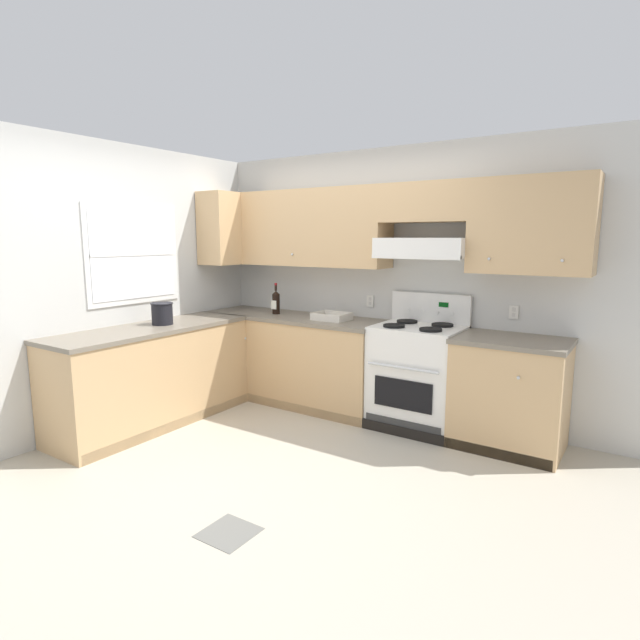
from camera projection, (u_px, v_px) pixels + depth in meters
name	position (u px, v px, depth m)	size (l,w,h in m)	color
ground_plane	(258.00, 453.00, 4.09)	(7.04, 7.04, 0.00)	#B2AA99
floor_accent_tile	(229.00, 532.00, 2.99)	(0.30, 0.30, 0.01)	slate
wall_back	(391.00, 262.00, 4.89)	(4.68, 0.57, 2.55)	silver
wall_left	(144.00, 276.00, 4.93)	(0.47, 4.00, 2.55)	silver
counter_back_run	(348.00, 368.00, 4.98)	(3.60, 0.65, 0.91)	tan
counter_left_run	(153.00, 376.00, 4.69)	(0.63, 1.91, 0.91)	tan
stove	(417.00, 376.00, 4.59)	(0.76, 0.62, 1.20)	white
wine_bottle	(276.00, 302.00, 5.37)	(0.08, 0.08, 0.33)	black
bowl	(332.00, 317.00, 4.99)	(0.34, 0.27, 0.07)	beige
bucket	(162.00, 313.00, 4.72)	(0.20, 0.20, 0.20)	black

